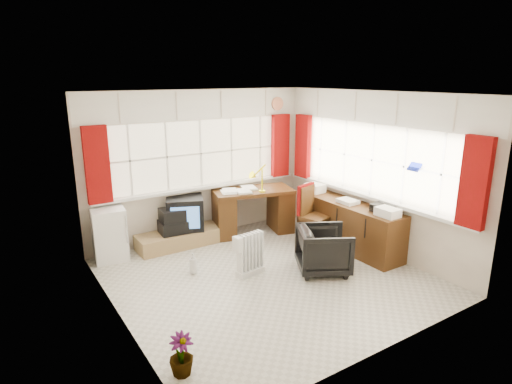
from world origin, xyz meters
TOP-DOWN VIEW (x-y plane):
  - ground at (0.00, 0.00)m, footprint 4.00×4.00m
  - room_walls at (0.00, 0.00)m, footprint 4.00×4.00m
  - window_back at (0.00, 1.94)m, footprint 3.70×0.12m
  - window_right at (1.94, 0.00)m, footprint 0.12×3.70m
  - curtains at (0.92, 0.93)m, footprint 3.83×3.83m
  - overhead_cabinets at (0.98, 0.98)m, footprint 3.98×3.98m
  - desk at (0.79, 1.60)m, footprint 1.50×1.00m
  - desk_lamp at (0.84, 1.38)m, footprint 0.17×0.14m
  - task_chair at (1.28, 0.61)m, footprint 0.53×0.55m
  - office_chair at (0.79, -0.28)m, footprint 0.97×0.96m
  - radiator at (-0.14, 0.20)m, footprint 0.42×0.21m
  - credenza at (1.73, 0.20)m, footprint 0.50×2.00m
  - file_tray at (1.81, -0.44)m, footprint 0.29×0.36m
  - tv_bench at (-0.55, 1.72)m, footprint 1.40×0.50m
  - crt_tv at (-0.40, 1.81)m, footprint 0.75×0.73m
  - hifi_stack at (-0.59, 1.71)m, footprint 0.59×0.40m
  - mini_fridge at (-1.65, 1.80)m, footprint 0.53×0.54m
  - spray_bottle_a at (-0.80, 0.67)m, footprint 0.14×0.14m
  - spray_bottle_b at (0.01, 0.68)m, footprint 0.09×0.10m
  - flower_vase at (-1.80, -1.22)m, footprint 0.24×0.24m

SIDE VIEW (x-z plane):
  - ground at x=0.00m, z-range 0.00..0.00m
  - spray_bottle_b at x=0.01m, z-range 0.00..0.19m
  - tv_bench at x=-0.55m, z-range 0.00..0.25m
  - spray_bottle_a at x=-0.80m, z-range 0.00..0.31m
  - flower_vase at x=-1.80m, z-range 0.00..0.41m
  - radiator at x=-0.14m, z-range -0.06..0.55m
  - office_chair at x=0.79m, z-range 0.00..0.65m
  - credenza at x=1.73m, z-range -0.04..0.81m
  - mini_fridge at x=-1.65m, z-range 0.00..0.81m
  - desk at x=0.79m, z-range 0.03..0.85m
  - hifi_stack at x=-0.59m, z-range 0.24..0.65m
  - crt_tv at x=-0.40m, z-range 0.25..0.79m
  - task_chair at x=1.28m, z-range 0.03..1.05m
  - file_tray at x=1.81m, z-range 0.75..0.86m
  - window_back at x=0.00m, z-range -0.85..2.75m
  - window_right at x=1.94m, z-range -0.85..2.75m
  - desk_lamp at x=0.84m, z-range 0.89..1.36m
  - curtains at x=0.92m, z-range 0.88..2.03m
  - room_walls at x=0.00m, z-range -0.50..3.50m
  - overhead_cabinets at x=0.98m, z-range 2.01..2.49m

